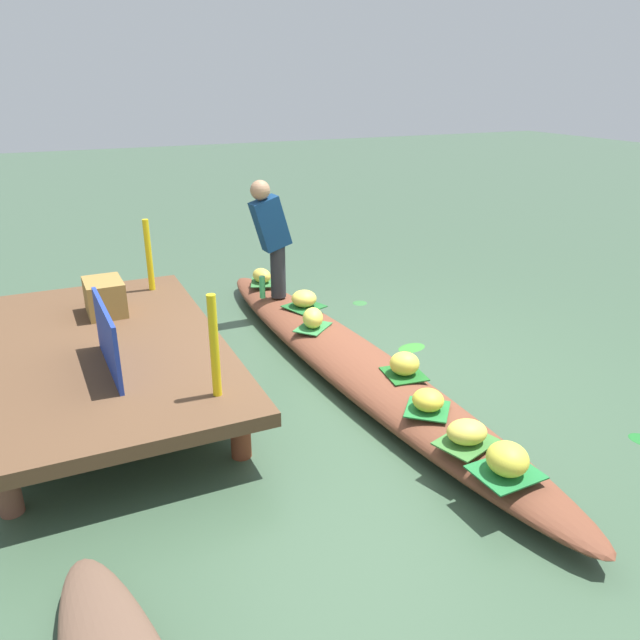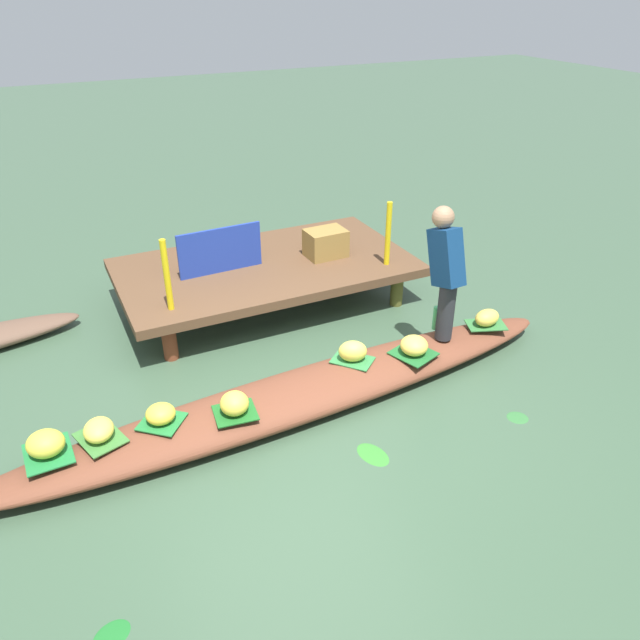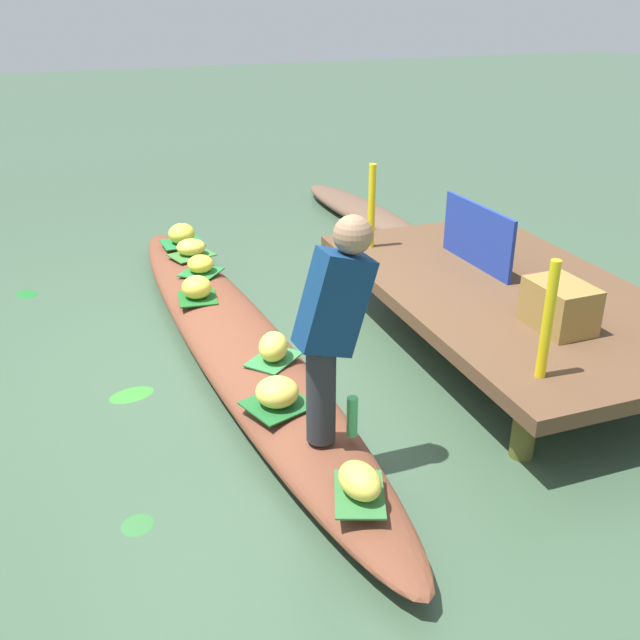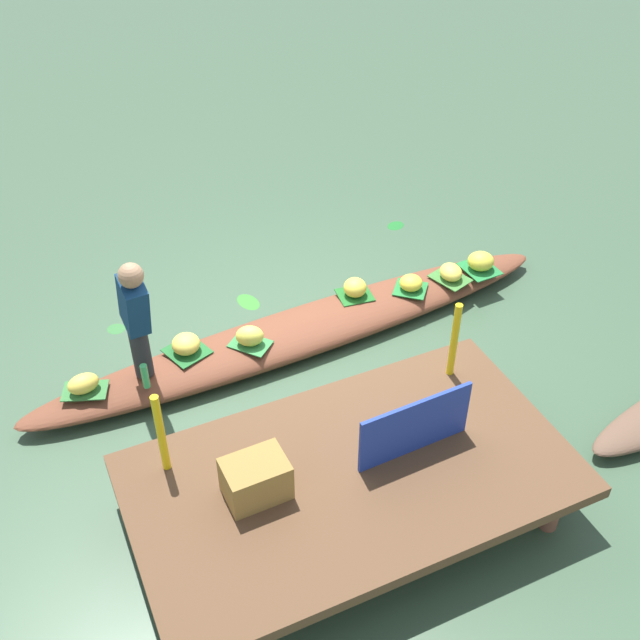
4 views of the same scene
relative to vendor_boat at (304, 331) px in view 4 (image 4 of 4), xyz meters
name	(u,v)px [view 4 (image 4 of 4)]	position (x,y,z in m)	size (l,w,h in m)	color
canal_water	(304,341)	(0.00, 0.00, -0.13)	(40.00, 40.00, 0.00)	#3A543D
dock_platform	(352,477)	(0.48, 1.98, 0.28)	(3.20, 1.80, 0.47)	brown
vendor_boat	(304,331)	(0.00, 0.00, 0.00)	(5.37, 0.68, 0.25)	brown
leaf_mat_0	(480,269)	(-1.98, -0.02, 0.13)	(0.38, 0.32, 0.01)	#1F7436
banana_bunch_0	(481,261)	(-1.98, -0.02, 0.22)	(0.27, 0.25, 0.19)	yellow
leaf_mat_1	(410,289)	(-1.16, -0.01, 0.13)	(0.31, 0.30, 0.01)	#217432
banana_bunch_1	(411,283)	(-1.16, -0.01, 0.21)	(0.22, 0.23, 0.15)	yellow
leaf_mat_2	(450,278)	(-1.62, 0.00, 0.13)	(0.37, 0.29, 0.01)	#3A7431
banana_bunch_2	(451,272)	(-1.62, 0.00, 0.21)	(0.26, 0.22, 0.15)	#ECD34E
leaf_mat_3	(250,344)	(0.58, 0.11, 0.13)	(0.35, 0.25, 0.01)	#317B3E
banana_bunch_3	(250,336)	(0.58, 0.11, 0.22)	(0.25, 0.19, 0.19)	#EEE052
leaf_mat_4	(85,391)	(2.06, 0.10, 0.13)	(0.37, 0.24, 0.01)	#337237
banana_bunch_4	(83,384)	(2.06, 0.10, 0.21)	(0.27, 0.19, 0.16)	#F3D14E
leaf_mat_5	(187,351)	(1.13, -0.03, 0.13)	(0.35, 0.33, 0.01)	#1F612A
banana_bunch_5	(186,344)	(1.13, -0.03, 0.22)	(0.25, 0.26, 0.17)	#F2D150
leaf_mat_6	(355,295)	(-0.62, -0.15, 0.13)	(0.33, 0.29, 0.01)	#1D6122
banana_bunch_6	(355,287)	(-0.62, -0.15, 0.22)	(0.23, 0.23, 0.18)	yellow
vendor_person	(135,314)	(1.54, 0.15, 0.83)	(0.21, 0.42, 1.25)	#28282D
water_bottle	(145,376)	(1.57, 0.26, 0.25)	(0.06, 0.06, 0.24)	#40B363
market_banner	(415,427)	(-0.02, 1.98, 0.59)	(0.92, 0.03, 0.49)	#1F3799
railing_post_west	(454,340)	(-0.72, 1.38, 0.69)	(0.06, 0.06, 0.71)	yellow
railing_post_east	(161,433)	(1.68, 1.38, 0.69)	(0.06, 0.06, 0.71)	yellow
produce_crate	(256,479)	(1.18, 1.87, 0.50)	(0.44, 0.32, 0.31)	olive
drifting_plant_0	(396,226)	(-1.82, -1.46, -0.12)	(0.22, 0.17, 0.01)	#1C6826
drifting_plant_1	(248,302)	(0.27, -0.80, -0.12)	(0.31, 0.19, 0.01)	#337E2C
drifting_plant_2	(116,329)	(1.60, -0.94, -0.12)	(0.18, 0.17, 0.01)	#316B34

